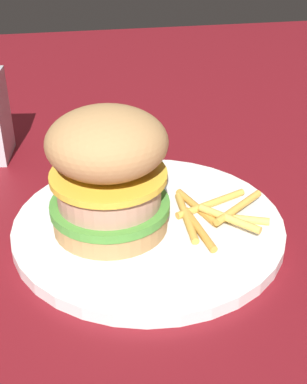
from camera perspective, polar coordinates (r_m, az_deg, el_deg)
ground_plane at (r=0.50m, az=-1.05°, el=-2.89°), size 1.60×1.60×0.00m
plate at (r=0.48m, az=-0.00°, el=-3.73°), size 0.25×0.25×0.01m
sandwich at (r=0.44m, az=-5.12°, el=2.37°), size 0.11×0.11×0.11m
fries_pile at (r=0.47m, az=6.72°, el=-2.46°), size 0.09×0.10×0.01m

